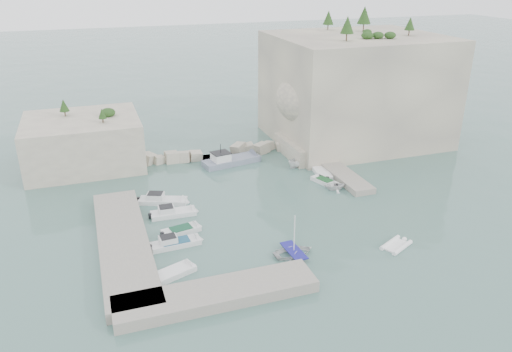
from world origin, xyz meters
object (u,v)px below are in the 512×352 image
object	(u,v)px
motorboat_e	(175,274)
tender_east_b	(324,183)
inflatable_dinghy	(396,247)
motorboat_b	(173,215)
motorboat_c	(181,233)
tender_east_a	(334,189)
motorboat_a	(163,203)
tender_east_c	(321,174)
tender_east_d	(300,166)
rowboat	(294,255)
work_boat	(232,164)
motorboat_d	(176,246)

from	to	relation	value
motorboat_e	tender_east_b	bearing A→B (deg)	11.81
inflatable_dinghy	motorboat_b	bearing A→B (deg)	118.27
motorboat_c	tender_east_a	world-z (taller)	tender_east_a
motorboat_a	tender_east_c	world-z (taller)	motorboat_a
tender_east_c	motorboat_a	bearing A→B (deg)	103.00
motorboat_c	inflatable_dinghy	size ratio (longest dim) A/B	1.22
tender_east_d	motorboat_a	bearing A→B (deg)	87.17
motorboat_b	motorboat_e	xyz separation A→B (m)	(-2.07, -12.15, 0.00)
tender_east_c	rowboat	bearing A→B (deg)	154.81
rowboat	tender_east_b	distance (m)	18.80
motorboat_b	tender_east_c	world-z (taller)	motorboat_b
motorboat_e	work_boat	xyz separation A→B (m)	(13.21, 25.78, 0.00)
motorboat_d	tender_east_a	xyz separation A→B (m)	(22.36, 7.32, 0.00)
rowboat	motorboat_c	bearing A→B (deg)	46.65
motorboat_d	rowboat	world-z (taller)	motorboat_d
motorboat_b	tender_east_d	world-z (taller)	tender_east_d
motorboat_a	motorboat_c	xyz separation A→B (m)	(0.70, -8.13, 0.00)
motorboat_b	inflatable_dinghy	world-z (taller)	motorboat_b
motorboat_c	motorboat_e	world-z (taller)	same
motorboat_e	inflatable_dinghy	distance (m)	23.03
tender_east_a	inflatable_dinghy	bearing A→B (deg)	-169.55
motorboat_a	motorboat_d	xyz separation A→B (m)	(-0.36, -10.70, 0.00)
work_boat	tender_east_d	bearing A→B (deg)	-35.86
rowboat	inflatable_dinghy	bearing A→B (deg)	-104.63
motorboat_c	motorboat_e	distance (m)	8.07
motorboat_a	tender_east_d	xyz separation A→B (m)	(20.93, 5.56, 0.00)
tender_east_c	work_boat	bearing A→B (deg)	62.15
tender_east_c	tender_east_d	world-z (taller)	tender_east_d
tender_east_b	motorboat_d	bearing A→B (deg)	93.73
motorboat_c	motorboat_d	xyz separation A→B (m)	(-1.06, -2.57, 0.00)
tender_east_c	inflatable_dinghy	bearing A→B (deg)	-175.44
motorboat_b	tender_east_d	bearing A→B (deg)	26.27
motorboat_a	tender_east_b	xyz separation A→B (m)	(21.65, -1.10, 0.00)
rowboat	tender_east_c	size ratio (longest dim) A/B	0.75
rowboat	work_boat	distance (m)	26.25
motorboat_b	work_boat	bearing A→B (deg)	52.34
motorboat_d	tender_east_d	xyz separation A→B (m)	(21.30, 16.26, 0.00)
motorboat_e	tender_east_d	world-z (taller)	tender_east_d
motorboat_e	rowboat	xyz separation A→B (m)	(12.12, -0.45, 0.00)
tender_east_a	motorboat_e	bearing A→B (deg)	130.65
tender_east_a	tender_east_c	size ratio (longest dim) A/B	0.54
motorboat_a	rowboat	bearing A→B (deg)	-35.32
motorboat_d	motorboat_e	size ratio (longest dim) A/B	1.31
motorboat_e	inflatable_dinghy	xyz separation A→B (m)	(22.90, -2.50, 0.00)
motorboat_a	motorboat_b	world-z (taller)	same
motorboat_b	tender_east_a	size ratio (longest dim) A/B	1.91
motorboat_e	rowboat	size ratio (longest dim) A/B	1.04
motorboat_a	tender_east_c	size ratio (longest dim) A/B	1.15
tender_east_b	work_boat	distance (m)	14.76
motorboat_a	motorboat_c	distance (m)	8.16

